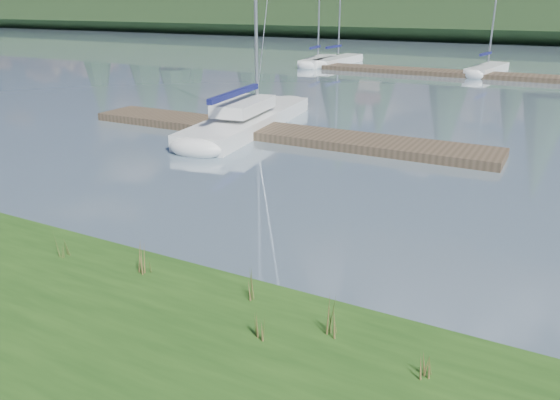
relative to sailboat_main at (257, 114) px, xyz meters
The scene contains 15 objects.
ground 20.34m from the sailboat_main, 73.71° to the left, with size 200.00×200.00×0.00m, color #778E9F.
ridge 62.82m from the sailboat_main, 84.79° to the left, with size 200.00×20.00×5.00m, color #1E3318.
sailboat_main is the anchor object (origin of this frame).
dock_near 2.27m from the sailboat_main, 40.93° to the right, with size 16.00×2.00×0.30m, color #4C3D2C.
dock_far 20.99m from the sailboat_main, 68.46° to the left, with size 26.00×2.20×0.30m, color #4C3D2C.
sailboat_bg_0 22.80m from the sailboat_main, 107.59° to the left, with size 2.12×6.80×9.85m.
sailboat_bg_1 23.71m from the sailboat_main, 103.65° to the left, with size 1.80×7.46×11.11m.
sailboat_bg_2 22.90m from the sailboat_main, 75.21° to the left, with size 2.23×6.99×10.45m.
weed_0 13.71m from the sailboat_main, 67.73° to the right, with size 0.17×0.14×0.57m.
weed_1 14.49m from the sailboat_main, 60.03° to the right, with size 0.17×0.14×0.58m.
weed_2 15.53m from the sailboat_main, 55.76° to the right, with size 0.17×0.14×0.68m.
weed_3 13.30m from the sailboat_main, 75.03° to the right, with size 0.17×0.14×0.49m.
weed_4 15.54m from the sailboat_main, 59.49° to the right, with size 0.17×0.14×0.49m.
weed_5 16.58m from the sailboat_main, 52.52° to the right, with size 0.17×0.14×0.55m.
mud_lip 13.36m from the sailboat_main, 64.72° to the right, with size 60.00×0.50×0.14m, color #33281C.
Camera 1 is at (5.47, -8.49, 4.75)m, focal length 35.00 mm.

